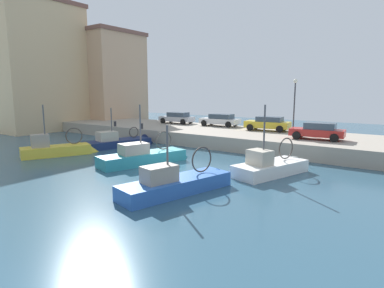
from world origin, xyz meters
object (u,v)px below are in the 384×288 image
(fishing_boat_white, at_px, (274,172))
(fishing_boat_blue, at_px, (181,189))
(fishing_boat_teal, at_px, (147,161))
(parked_car_silver, at_px, (177,118))
(parked_car_red, at_px, (318,131))
(parked_car_yellow, at_px, (268,123))
(mooring_bollard_south, at_px, (142,126))
(fishing_boat_yellow, at_px, (60,154))
(fishing_boat_navy, at_px, (122,145))
(parked_car_white, at_px, (220,120))
(quay_streetlamp, at_px, (295,97))
(mooring_bollard_mid, at_px, (115,124))

(fishing_boat_white, bearing_deg, fishing_boat_blue, 158.53)
(fishing_boat_teal, xyz_separation_m, parked_car_silver, (13.79, 8.27, 1.75))
(parked_car_red, xyz_separation_m, parked_car_silver, (3.62, 16.99, -0.01))
(parked_car_yellow, height_order, parked_car_silver, parked_car_yellow)
(parked_car_red, distance_m, mooring_bollard_south, 16.66)
(fishing_boat_blue, xyz_separation_m, parked_car_red, (13.89, -2.81, 1.77))
(mooring_bollard_south, bearing_deg, parked_car_red, -80.14)
(fishing_boat_white, xyz_separation_m, parked_car_red, (7.78, -0.41, 1.77))
(fishing_boat_yellow, bearing_deg, fishing_boat_navy, -7.06)
(fishing_boat_teal, relative_size, parked_car_white, 1.61)
(parked_car_white, bearing_deg, fishing_boat_blue, -154.55)
(fishing_boat_blue, xyz_separation_m, fishing_boat_white, (6.11, -2.40, 0.00))
(parked_car_yellow, height_order, mooring_bollard_south, parked_car_yellow)
(parked_car_red, relative_size, parked_car_white, 0.94)
(quay_streetlamp, bearing_deg, parked_car_white, 81.42)
(parked_car_yellow, bearing_deg, parked_car_red, -119.90)
(parked_car_white, relative_size, quay_streetlamp, 0.92)
(fishing_boat_blue, relative_size, mooring_bollard_mid, 12.69)
(fishing_boat_blue, distance_m, parked_car_red, 14.28)
(fishing_boat_teal, xyz_separation_m, mooring_bollard_mid, (7.32, 11.69, 1.35))
(parked_car_white, bearing_deg, parked_car_yellow, -98.98)
(fishing_boat_teal, relative_size, parked_car_yellow, 1.64)
(parked_car_yellow, bearing_deg, parked_car_silver, 87.63)
(parked_car_silver, bearing_deg, parked_car_red, -102.03)
(fishing_boat_blue, distance_m, fishing_boat_white, 6.56)
(parked_car_yellow, xyz_separation_m, quay_streetlamp, (-0.35, -2.58, 2.55))
(fishing_boat_yellow, relative_size, parked_car_silver, 1.40)
(fishing_boat_navy, height_order, parked_car_yellow, fishing_boat_navy)
(parked_car_red, bearing_deg, fishing_boat_blue, 168.56)
(fishing_boat_yellow, bearing_deg, parked_car_red, -53.32)
(fishing_boat_blue, distance_m, fishing_boat_teal, 6.98)
(fishing_boat_yellow, height_order, mooring_bollard_mid, fishing_boat_yellow)
(fishing_boat_navy, distance_m, parked_car_yellow, 13.95)
(mooring_bollard_south, relative_size, mooring_bollard_mid, 1.00)
(fishing_boat_navy, relative_size, quay_streetlamp, 1.44)
(mooring_bollard_mid, bearing_deg, fishing_boat_white, -103.83)
(quay_streetlamp, bearing_deg, mooring_bollard_mid, 107.88)
(fishing_boat_white, bearing_deg, parked_car_white, 42.73)
(fishing_boat_teal, xyz_separation_m, parked_car_yellow, (13.31, -3.26, 1.78))
(parked_car_silver, relative_size, quay_streetlamp, 0.88)
(fishing_boat_navy, xyz_separation_m, mooring_bollard_mid, (3.51, 4.89, 1.36))
(fishing_boat_navy, height_order, quay_streetlamp, quay_streetlamp)
(fishing_boat_blue, distance_m, quay_streetlamp, 17.24)
(fishing_boat_yellow, relative_size, mooring_bollard_south, 10.80)
(parked_car_red, distance_m, parked_car_silver, 17.37)
(fishing_boat_teal, xyz_separation_m, fishing_boat_white, (2.39, -8.31, -0.01))
(fishing_boat_yellow, bearing_deg, fishing_boat_blue, -97.64)
(fishing_boat_blue, relative_size, parked_car_yellow, 1.60)
(parked_car_silver, xyz_separation_m, parked_car_white, (0.45, -5.63, 0.00))
(fishing_boat_navy, bearing_deg, mooring_bollard_mid, 54.37)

